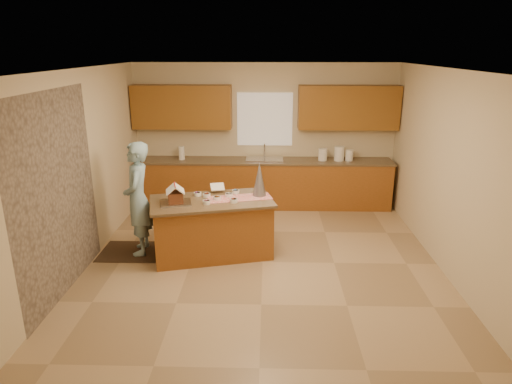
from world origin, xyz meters
TOP-DOWN VIEW (x-y plane):
  - floor at (0.00, 0.00)m, footprint 5.50×5.50m
  - ceiling at (0.00, 0.00)m, footprint 5.50×5.50m
  - wall_back at (0.00, 2.75)m, footprint 5.50×5.50m
  - wall_front at (0.00, -2.75)m, footprint 5.50×5.50m
  - wall_left at (-2.50, 0.00)m, footprint 5.50×5.50m
  - wall_right at (2.50, 0.00)m, footprint 5.50×5.50m
  - stone_accent at (-2.48, -0.80)m, footprint 0.00×2.50m
  - window_curtain at (0.00, 2.72)m, footprint 1.05×0.03m
  - back_counter_base at (0.00, 2.45)m, footprint 4.80×0.60m
  - back_counter_top at (0.00, 2.45)m, footprint 4.85×0.63m
  - upper_cabinet_left at (-1.55, 2.57)m, footprint 1.85×0.35m
  - upper_cabinet_right at (1.55, 2.57)m, footprint 1.85×0.35m
  - sink at (0.00, 2.45)m, footprint 0.70×0.45m
  - faucet at (0.00, 2.63)m, footprint 0.03×0.03m
  - island_base at (-0.75, 0.26)m, footprint 1.82×1.22m
  - island_top at (-0.75, 0.26)m, footprint 1.91×1.31m
  - table_runner at (-0.34, 0.36)m, footprint 0.98×0.55m
  - baking_tray at (-1.23, 0.09)m, footprint 0.49×0.41m
  - cookbook at (-0.70, 0.63)m, footprint 0.24×0.20m
  - tinsel_tree at (-0.06, 0.48)m, footprint 0.25×0.25m
  - rug at (-1.88, 0.29)m, footprint 1.14×0.74m
  - boy at (-1.83, 0.29)m, footprint 0.49×0.67m
  - canister_a at (1.10, 2.45)m, footprint 0.17×0.17m
  - canister_b at (1.41, 2.45)m, footprint 0.19×0.19m
  - canister_c at (1.60, 2.45)m, footprint 0.15×0.15m
  - paper_towel at (-1.58, 2.45)m, footprint 0.11×0.11m
  - gingerbread_house at (-1.23, 0.09)m, footprint 0.31×0.31m
  - candy_bowls at (-0.66, 0.34)m, footprint 0.67×0.61m

SIDE VIEW (x-z plane):
  - floor at x=0.00m, z-range 0.00..0.00m
  - rug at x=-1.88m, z-range 0.00..0.01m
  - island_base at x=-0.75m, z-range 0.00..0.82m
  - back_counter_base at x=0.00m, z-range 0.00..0.88m
  - island_top at x=-0.75m, z-range 0.82..0.85m
  - boy at x=-1.83m, z-range 0.01..1.69m
  - table_runner at x=-0.34m, z-range 0.85..0.86m
  - baking_tray at x=-1.23m, z-range 0.85..0.88m
  - candy_bowls at x=-0.66m, z-range 0.85..0.91m
  - sink at x=0.00m, z-range 0.83..0.95m
  - back_counter_top at x=0.00m, z-range 0.88..0.92m
  - cookbook at x=-0.70m, z-range 0.89..0.98m
  - gingerbread_house at x=-1.23m, z-range 0.84..1.11m
  - canister_c at x=1.60m, z-range 0.92..1.13m
  - canister_a at x=1.10m, z-range 0.92..1.15m
  - paper_towel at x=-1.58m, z-range 0.92..1.17m
  - canister_b at x=1.41m, z-range 0.92..1.19m
  - faucet at x=0.00m, z-range 0.92..1.20m
  - tinsel_tree at x=-0.06m, z-range 0.85..1.36m
  - stone_accent at x=-2.48m, z-range 0.00..2.50m
  - wall_back at x=0.00m, z-range 1.35..1.35m
  - wall_front at x=0.00m, z-range 1.35..1.35m
  - wall_left at x=-2.50m, z-range 1.35..1.35m
  - wall_right at x=2.50m, z-range 1.35..1.35m
  - window_curtain at x=0.00m, z-range 1.15..2.15m
  - upper_cabinet_left at x=-1.55m, z-range 1.50..2.30m
  - upper_cabinet_right at x=1.55m, z-range 1.50..2.30m
  - ceiling at x=0.00m, z-range 2.70..2.70m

